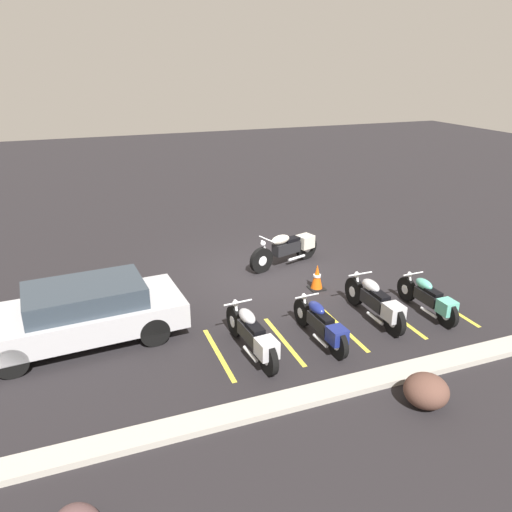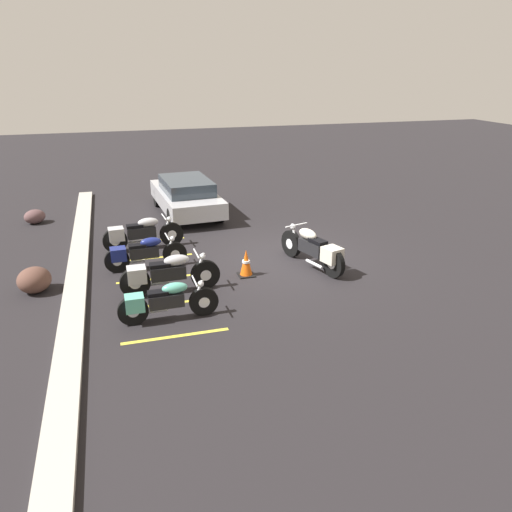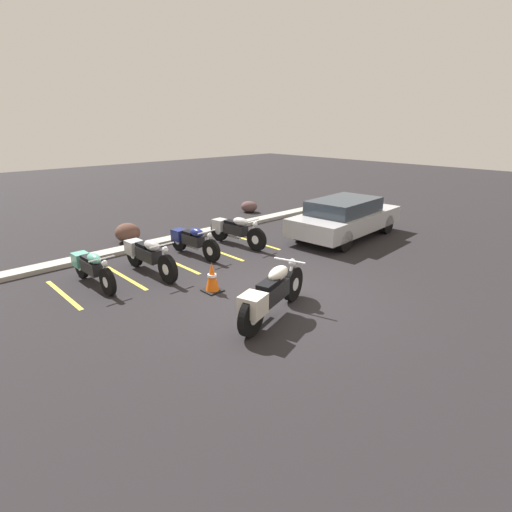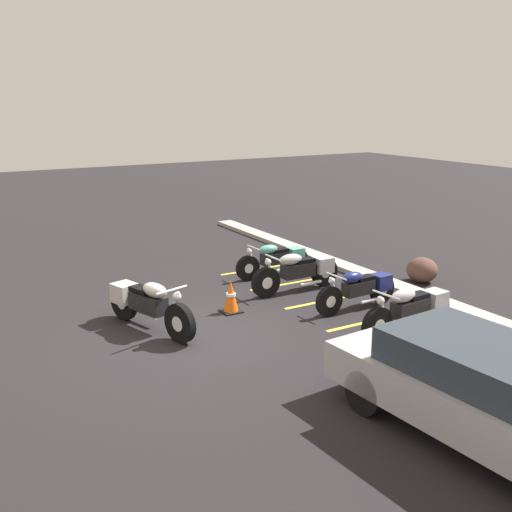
{
  "view_description": "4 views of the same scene",
  "coord_description": "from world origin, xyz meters",
  "px_view_note": "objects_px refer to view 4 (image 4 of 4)",
  "views": [
    {
      "loc": [
        4.96,
        11.94,
        5.65
      ],
      "look_at": [
        0.61,
        0.51,
        0.84
      ],
      "focal_mm": 35.0,
      "sensor_mm": 36.0,
      "label": 1
    },
    {
      "loc": [
        -11.94,
        4.31,
        4.96
      ],
      "look_at": [
        -0.93,
        1.09,
        0.54
      ],
      "focal_mm": 35.0,
      "sensor_mm": 36.0,
      "label": 2
    },
    {
      "loc": [
        -5.78,
        -5.39,
        3.62
      ],
      "look_at": [
        0.1,
        0.84,
        0.74
      ],
      "focal_mm": 28.0,
      "sensor_mm": 36.0,
      "label": 3
    },
    {
      "loc": [
        9.57,
        -4.14,
        4.24
      ],
      "look_at": [
        -1.57,
        2.35,
        0.89
      ],
      "focal_mm": 42.0,
      "sensor_mm": 36.0,
      "label": 4
    }
  ],
  "objects_px": {
    "parked_bike_1": "(300,271)",
    "traffic_cone": "(231,297)",
    "parked_bike_2": "(360,288)",
    "car_silver": "(487,391)",
    "landscape_rock_0": "(422,270)",
    "parked_bike_0": "(277,259)",
    "motorcycle_cream_featured": "(146,303)",
    "parked_bike_3": "(412,308)"
  },
  "relations": [
    {
      "from": "parked_bike_3",
      "to": "traffic_cone",
      "type": "height_order",
      "value": "parked_bike_3"
    },
    {
      "from": "parked_bike_0",
      "to": "traffic_cone",
      "type": "height_order",
      "value": "parked_bike_0"
    },
    {
      "from": "parked_bike_2",
      "to": "landscape_rock_0",
      "type": "relative_size",
      "value": 2.71
    },
    {
      "from": "motorcycle_cream_featured",
      "to": "parked_bike_2",
      "type": "height_order",
      "value": "motorcycle_cream_featured"
    },
    {
      "from": "motorcycle_cream_featured",
      "to": "car_silver",
      "type": "distance_m",
      "value": 6.34
    },
    {
      "from": "car_silver",
      "to": "parked_bike_2",
      "type": "bearing_deg",
      "value": 154.3
    },
    {
      "from": "car_silver",
      "to": "motorcycle_cream_featured",
      "type": "bearing_deg",
      "value": -161.68
    },
    {
      "from": "parked_bike_2",
      "to": "landscape_rock_0",
      "type": "distance_m",
      "value": 2.61
    },
    {
      "from": "landscape_rock_0",
      "to": "traffic_cone",
      "type": "distance_m",
      "value": 4.99
    },
    {
      "from": "parked_bike_0",
      "to": "parked_bike_3",
      "type": "relative_size",
      "value": 0.91
    },
    {
      "from": "parked_bike_1",
      "to": "parked_bike_2",
      "type": "distance_m",
      "value": 1.67
    },
    {
      "from": "car_silver",
      "to": "parked_bike_1",
      "type": "bearing_deg",
      "value": 163.0
    },
    {
      "from": "motorcycle_cream_featured",
      "to": "parked_bike_1",
      "type": "distance_m",
      "value": 3.9
    },
    {
      "from": "parked_bike_0",
      "to": "landscape_rock_0",
      "type": "bearing_deg",
      "value": 139.61
    },
    {
      "from": "parked_bike_2",
      "to": "traffic_cone",
      "type": "height_order",
      "value": "parked_bike_2"
    },
    {
      "from": "motorcycle_cream_featured",
      "to": "parked_bike_2",
      "type": "distance_m",
      "value": 4.44
    },
    {
      "from": "traffic_cone",
      "to": "motorcycle_cream_featured",
      "type": "bearing_deg",
      "value": -89.55
    },
    {
      "from": "parked_bike_0",
      "to": "parked_bike_2",
      "type": "bearing_deg",
      "value": 93.21
    },
    {
      "from": "parked_bike_3",
      "to": "car_silver",
      "type": "xyz_separation_m",
      "value": [
        3.18,
        -1.85,
        0.2
      ]
    },
    {
      "from": "traffic_cone",
      "to": "car_silver",
      "type": "bearing_deg",
      "value": 5.49
    },
    {
      "from": "parked_bike_2",
      "to": "car_silver",
      "type": "relative_size",
      "value": 0.48
    },
    {
      "from": "motorcycle_cream_featured",
      "to": "parked_bike_0",
      "type": "distance_m",
      "value": 4.46
    },
    {
      "from": "parked_bike_0",
      "to": "landscape_rock_0",
      "type": "height_order",
      "value": "parked_bike_0"
    },
    {
      "from": "parked_bike_1",
      "to": "parked_bike_2",
      "type": "relative_size",
      "value": 1.09
    },
    {
      "from": "parked_bike_0",
      "to": "parked_bike_1",
      "type": "relative_size",
      "value": 0.9
    },
    {
      "from": "car_silver",
      "to": "parked_bike_3",
      "type": "bearing_deg",
      "value": 145.98
    },
    {
      "from": "landscape_rock_0",
      "to": "parked_bike_2",
      "type": "bearing_deg",
      "value": -74.05
    },
    {
      "from": "motorcycle_cream_featured",
      "to": "landscape_rock_0",
      "type": "height_order",
      "value": "motorcycle_cream_featured"
    },
    {
      "from": "parked_bike_3",
      "to": "parked_bike_0",
      "type": "bearing_deg",
      "value": -92.56
    },
    {
      "from": "parked_bike_0",
      "to": "landscape_rock_0",
      "type": "distance_m",
      "value": 3.53
    },
    {
      "from": "motorcycle_cream_featured",
      "to": "parked_bike_0",
      "type": "bearing_deg",
      "value": 97.27
    },
    {
      "from": "parked_bike_1",
      "to": "parked_bike_3",
      "type": "height_order",
      "value": "parked_bike_1"
    },
    {
      "from": "parked_bike_1",
      "to": "traffic_cone",
      "type": "height_order",
      "value": "parked_bike_1"
    },
    {
      "from": "parked_bike_3",
      "to": "landscape_rock_0",
      "type": "height_order",
      "value": "parked_bike_3"
    },
    {
      "from": "parked_bike_3",
      "to": "landscape_rock_0",
      "type": "distance_m",
      "value": 3.42
    },
    {
      "from": "parked_bike_1",
      "to": "landscape_rock_0",
      "type": "relative_size",
      "value": 2.97
    },
    {
      "from": "motorcycle_cream_featured",
      "to": "parked_bike_0",
      "type": "height_order",
      "value": "motorcycle_cream_featured"
    },
    {
      "from": "parked_bike_0",
      "to": "motorcycle_cream_featured",
      "type": "bearing_deg",
      "value": 23.0
    },
    {
      "from": "landscape_rock_0",
      "to": "traffic_cone",
      "type": "xyz_separation_m",
      "value": [
        -0.44,
        -4.97,
        0.02
      ]
    },
    {
      "from": "parked_bike_2",
      "to": "car_silver",
      "type": "bearing_deg",
      "value": 64.99
    },
    {
      "from": "parked_bike_0",
      "to": "car_silver",
      "type": "distance_m",
      "value": 7.87
    },
    {
      "from": "landscape_rock_0",
      "to": "parked_bike_1",
      "type": "bearing_deg",
      "value": -107.21
    }
  ]
}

